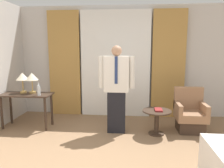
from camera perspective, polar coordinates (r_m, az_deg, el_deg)
wall_back at (r=5.48m, az=0.99°, el=5.90°), size 10.00×0.06×2.70m
curtain_sheer_center at (r=5.35m, az=0.89°, el=5.18°), size 1.69×0.06×2.58m
curtain_drape_left at (r=5.59m, az=-12.29°, el=5.15°), size 0.78×0.06×2.58m
curtain_drape_right at (r=5.41m, az=14.53°, el=4.92°), size 0.78×0.06×2.58m
desk at (r=4.97m, az=-21.40°, el=-3.88°), size 1.06×0.48×0.73m
table_lamp_left at (r=5.02m, az=-22.38°, el=1.61°), size 0.27×0.27×0.44m
table_lamp_right at (r=4.92m, az=-20.19°, el=1.60°), size 0.27×0.27×0.44m
bottle_near_edge at (r=4.67m, az=-18.57°, el=-1.56°), size 0.06×0.06×0.26m
person at (r=4.29m, az=1.19°, el=-0.66°), size 0.71×0.23×1.73m
armchair at (r=4.78m, az=19.68°, el=-7.70°), size 0.59×0.57×0.88m
side_table at (r=4.40m, az=11.60°, el=-8.68°), size 0.56×0.56×0.48m
book at (r=4.36m, az=12.03°, el=-6.59°), size 0.14×0.24×0.03m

